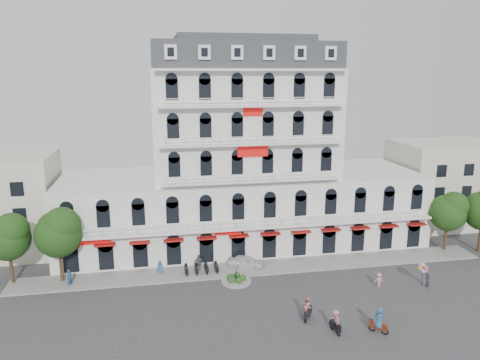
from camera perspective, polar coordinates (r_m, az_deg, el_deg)
name	(u,v)px	position (r m, az deg, el deg)	size (l,w,h in m)	color
ground	(279,307)	(45.82, 4.74, -15.17)	(120.00, 120.00, 0.00)	#38383A
sidewalk	(257,268)	(53.63, 2.15, -10.66)	(53.00, 4.00, 0.16)	gray
main_building	(242,167)	(59.07, 0.29, 1.65)	(45.00, 15.00, 25.80)	silver
flank_building_east	(444,183)	(73.45, 23.59, -0.35)	(14.00, 10.00, 12.00)	beige
traffic_island	(236,280)	(50.33, -0.48, -12.09)	(3.20, 3.20, 1.60)	gray
parked_scooter_row	(202,274)	(52.53, -4.71, -11.32)	(4.40, 1.80, 1.10)	black
tree_west_outer	(8,235)	(53.56, -26.42, -6.07)	(4.50, 4.48, 7.76)	#382314
tree_west_inner	(58,231)	(51.83, -21.26, -5.80)	(4.76, 4.76, 8.25)	#382314
tree_east_inner	(449,210)	(62.35, 24.10, -3.39)	(4.40, 4.37, 7.57)	#382314
parked_car	(246,262)	(53.60, 0.76, -9.94)	(1.67, 4.15, 1.41)	silver
rider_southwest	(308,308)	(43.51, 8.28, -15.21)	(1.18, 1.43, 2.21)	black
rider_east	(379,320)	(42.85, 16.61, -16.05)	(1.37, 1.25, 2.33)	maroon
rider_center	(335,321)	(42.06, 11.56, -16.46)	(0.73, 1.70, 2.11)	black
pedestrian_left	(160,268)	(52.64, -9.72, -10.48)	(0.77, 0.50, 1.58)	#285B7A
pedestrian_mid	(199,263)	(52.77, -5.01, -10.05)	(1.14, 0.48, 1.95)	#4E4D54
pedestrian_right	(379,280)	(51.17, 16.57, -11.60)	(0.99, 0.57, 1.53)	pink
pedestrian_far	(70,278)	(52.05, -20.05, -11.18)	(0.71, 0.47, 1.95)	navy
balloon_vendor	(425,275)	(52.49, 21.65, -10.69)	(1.29, 1.21, 2.45)	#505057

